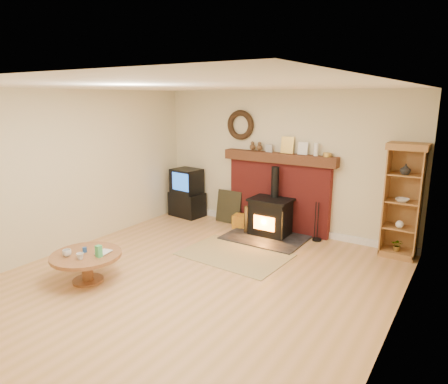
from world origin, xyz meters
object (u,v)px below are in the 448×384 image
Objects in this scene: tv_unit at (187,194)px; coffee_table at (86,259)px; wood_stove at (270,218)px; curio_cabinet at (403,201)px.

tv_unit reaches higher than coffee_table.
wood_stove is at bearing 67.35° from coffee_table.
coffee_table is (-3.41, -3.31, -0.58)m from curio_cabinet.
curio_cabinet reaches higher than wood_stove.
curio_cabinet is 4.78m from coffee_table.
tv_unit is at bearing 103.71° from coffee_table.
coffee_table is (0.79, -3.22, -0.16)m from tv_unit.
tv_unit is 0.56× the size of curio_cabinet.
wood_stove is 2.24m from curio_cabinet.
wood_stove is 0.78× the size of curio_cabinet.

